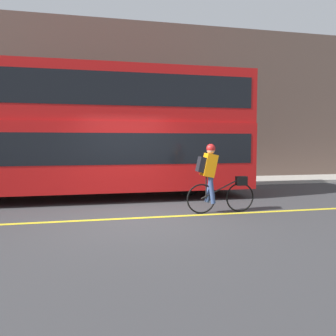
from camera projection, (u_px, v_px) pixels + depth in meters
name	position (u px, v px, depth m)	size (l,w,h in m)	color
ground_plane	(135.00, 219.00, 7.27)	(80.00, 80.00, 0.00)	#38383A
road_center_line	(134.00, 218.00, 7.32)	(50.00, 0.14, 0.01)	yellow
sidewalk_curb	(119.00, 184.00, 12.98)	(60.00, 2.12, 0.12)	#A8A399
building_facade	(116.00, 102.00, 13.90)	(60.00, 0.30, 6.80)	brown
bus	(95.00, 128.00, 9.85)	(9.35, 2.49, 3.85)	black
cyclist_on_bike	(214.00, 176.00, 7.80)	(1.70, 0.32, 1.66)	black
trash_bin	(81.00, 170.00, 12.53)	(0.56, 0.56, 1.01)	#515156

